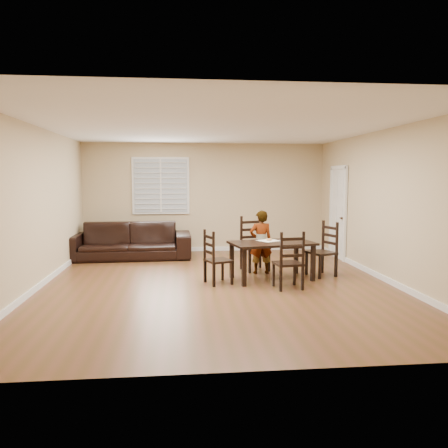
{
  "coord_description": "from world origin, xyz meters",
  "views": [
    {
      "loc": [
        -0.64,
        -7.44,
        1.83
      ],
      "look_at": [
        0.16,
        0.46,
        1.0
      ],
      "focal_mm": 35.0,
      "sensor_mm": 36.0,
      "label": 1
    }
  ],
  "objects_px": {
    "donut": "(269,239)",
    "sofa": "(129,241)",
    "dining_table": "(272,247)",
    "chair_near": "(252,245)",
    "chair_left": "(212,260)",
    "child": "(261,242)",
    "chair_far": "(291,264)",
    "chair_right": "(327,251)"
  },
  "relations": [
    {
      "from": "donut",
      "to": "chair_near",
      "type": "bearing_deg",
      "value": 103.63
    },
    {
      "from": "chair_far",
      "to": "sofa",
      "type": "distance_m",
      "value": 4.35
    },
    {
      "from": "chair_far",
      "to": "child",
      "type": "height_order",
      "value": "child"
    },
    {
      "from": "chair_near",
      "to": "sofa",
      "type": "relative_size",
      "value": 0.39
    },
    {
      "from": "chair_far",
      "to": "chair_left",
      "type": "distance_m",
      "value": 1.35
    },
    {
      "from": "chair_right",
      "to": "donut",
      "type": "bearing_deg",
      "value": -106.15
    },
    {
      "from": "child",
      "to": "donut",
      "type": "distance_m",
      "value": 0.38
    },
    {
      "from": "chair_left",
      "to": "chair_right",
      "type": "bearing_deg",
      "value": -98.04
    },
    {
      "from": "dining_table",
      "to": "child",
      "type": "bearing_deg",
      "value": 90.0
    },
    {
      "from": "chair_far",
      "to": "child",
      "type": "relative_size",
      "value": 0.8
    },
    {
      "from": "chair_far",
      "to": "sofa",
      "type": "bearing_deg",
      "value": -53.89
    },
    {
      "from": "dining_table",
      "to": "child",
      "type": "height_order",
      "value": "child"
    },
    {
      "from": "sofa",
      "to": "dining_table",
      "type": "bearing_deg",
      "value": -41.92
    },
    {
      "from": "dining_table",
      "to": "chair_far",
      "type": "distance_m",
      "value": 0.8
    },
    {
      "from": "chair_left",
      "to": "child",
      "type": "relative_size",
      "value": 0.77
    },
    {
      "from": "chair_far",
      "to": "donut",
      "type": "bearing_deg",
      "value": -87.08
    },
    {
      "from": "dining_table",
      "to": "chair_left",
      "type": "bearing_deg",
      "value": -179.09
    },
    {
      "from": "chair_left",
      "to": "dining_table",
      "type": "bearing_deg",
      "value": -98.06
    },
    {
      "from": "child",
      "to": "sofa",
      "type": "height_order",
      "value": "child"
    },
    {
      "from": "donut",
      "to": "sofa",
      "type": "distance_m",
      "value": 3.6
    },
    {
      "from": "chair_near",
      "to": "donut",
      "type": "xyz_separation_m",
      "value": [
        0.19,
        -0.77,
        0.22
      ]
    },
    {
      "from": "chair_far",
      "to": "chair_near",
      "type": "bearing_deg",
      "value": -85.37
    },
    {
      "from": "dining_table",
      "to": "chair_far",
      "type": "xyz_separation_m",
      "value": [
        0.15,
        -0.77,
        -0.16
      ]
    },
    {
      "from": "dining_table",
      "to": "chair_right",
      "type": "height_order",
      "value": "chair_right"
    },
    {
      "from": "dining_table",
      "to": "donut",
      "type": "xyz_separation_m",
      "value": [
        -0.02,
        0.17,
        0.11
      ]
    },
    {
      "from": "child",
      "to": "sofa",
      "type": "xyz_separation_m",
      "value": [
        -2.71,
        1.88,
        -0.2
      ]
    },
    {
      "from": "chair_left",
      "to": "donut",
      "type": "distance_m",
      "value": 1.19
    },
    {
      "from": "chair_far",
      "to": "donut",
      "type": "height_order",
      "value": "chair_far"
    },
    {
      "from": "donut",
      "to": "sofa",
      "type": "relative_size",
      "value": 0.04
    },
    {
      "from": "dining_table",
      "to": "chair_near",
      "type": "bearing_deg",
      "value": 90.63
    },
    {
      "from": "sofa",
      "to": "chair_far",
      "type": "bearing_deg",
      "value": -48.44
    },
    {
      "from": "chair_near",
      "to": "child",
      "type": "bearing_deg",
      "value": -93.16
    },
    {
      "from": "dining_table",
      "to": "chair_near",
      "type": "distance_m",
      "value": 0.96
    },
    {
      "from": "chair_near",
      "to": "chair_right",
      "type": "relative_size",
      "value": 1.05
    },
    {
      "from": "chair_far",
      "to": "chair_left",
      "type": "bearing_deg",
      "value": -30.07
    },
    {
      "from": "chair_left",
      "to": "child",
      "type": "height_order",
      "value": "child"
    },
    {
      "from": "child",
      "to": "donut",
      "type": "relative_size",
      "value": 11.59
    },
    {
      "from": "chair_left",
      "to": "sofa",
      "type": "bearing_deg",
      "value": 12.54
    },
    {
      "from": "chair_left",
      "to": "child",
      "type": "bearing_deg",
      "value": -72.87
    },
    {
      "from": "chair_far",
      "to": "child",
      "type": "xyz_separation_m",
      "value": [
        -0.26,
        1.3,
        0.17
      ]
    },
    {
      "from": "chair_far",
      "to": "donut",
      "type": "xyz_separation_m",
      "value": [
        -0.16,
        0.94,
        0.27
      ]
    },
    {
      "from": "chair_right",
      "to": "child",
      "type": "height_order",
      "value": "child"
    }
  ]
}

